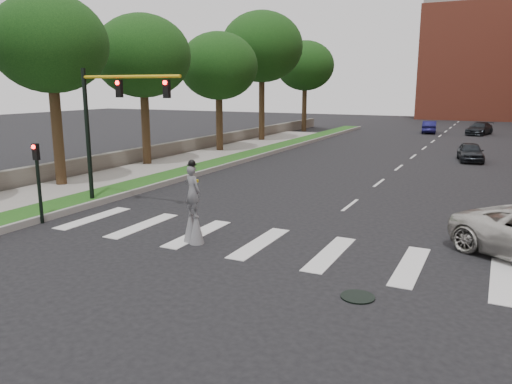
% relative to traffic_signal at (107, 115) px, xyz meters
% --- Properties ---
extents(ground_plane, '(160.00, 160.00, 0.00)m').
position_rel_traffic_signal_xyz_m(ground_plane, '(9.78, -3.00, -4.15)').
color(ground_plane, black).
rests_on(ground_plane, ground).
extents(grass_median, '(2.00, 60.00, 0.25)m').
position_rel_traffic_signal_xyz_m(grass_median, '(-1.72, 17.00, -4.03)').
color(grass_median, '#1B4B15').
rests_on(grass_median, ground).
extents(median_curb, '(0.20, 60.00, 0.28)m').
position_rel_traffic_signal_xyz_m(median_curb, '(-0.67, 17.00, -4.01)').
color(median_curb, gray).
rests_on(median_curb, ground).
extents(sidewalk_left, '(4.00, 60.00, 0.18)m').
position_rel_traffic_signal_xyz_m(sidewalk_left, '(-4.72, 7.00, -4.06)').
color(sidewalk_left, gray).
rests_on(sidewalk_left, ground).
extents(stone_wall, '(0.50, 56.00, 1.10)m').
position_rel_traffic_signal_xyz_m(stone_wall, '(-7.22, 19.00, -3.60)').
color(stone_wall, '#615C53').
rests_on(stone_wall, ground).
extents(manhole, '(0.90, 0.90, 0.04)m').
position_rel_traffic_signal_xyz_m(manhole, '(12.78, -5.00, -4.13)').
color(manhole, black).
rests_on(manhole, ground).
extents(building_backdrop, '(26.00, 14.00, 18.00)m').
position_rel_traffic_signal_xyz_m(building_backdrop, '(15.78, 75.00, 4.85)').
color(building_backdrop, '#AA4B35').
rests_on(building_backdrop, ground).
extents(traffic_signal, '(5.30, 0.23, 6.20)m').
position_rel_traffic_signal_xyz_m(traffic_signal, '(0.00, 0.00, 0.00)').
color(traffic_signal, black).
rests_on(traffic_signal, ground).
extents(secondary_signal, '(0.25, 0.21, 3.23)m').
position_rel_traffic_signal_xyz_m(secondary_signal, '(-0.52, -3.50, -2.20)').
color(secondary_signal, black).
rests_on(secondary_signal, ground).
extents(stilt_performer, '(0.83, 0.61, 2.96)m').
position_rel_traffic_signal_xyz_m(stilt_performer, '(6.36, -2.94, -2.96)').
color(stilt_performer, '#352515').
rests_on(stilt_performer, ground).
extents(car_near, '(2.27, 4.20, 1.36)m').
position_rel_traffic_signal_xyz_m(car_near, '(13.90, 22.31, -3.47)').
color(car_near, black).
rests_on(car_near, ground).
extents(car_mid, '(1.93, 4.42, 1.41)m').
position_rel_traffic_signal_xyz_m(car_mid, '(8.22, 44.08, -3.44)').
color(car_mid, '#151449').
rests_on(car_mid, ground).
extents(car_far, '(3.06, 5.09, 1.38)m').
position_rel_traffic_signal_xyz_m(car_far, '(13.56, 44.33, -3.46)').
color(car_far, black).
rests_on(car_far, ground).
extents(tree_1, '(5.94, 5.94, 10.07)m').
position_rel_traffic_signal_xyz_m(tree_1, '(-5.54, 2.18, 3.35)').
color(tree_1, '#352515').
rests_on(tree_1, ground).
extents(tree_2, '(6.38, 6.38, 10.05)m').
position_rel_traffic_signal_xyz_m(tree_2, '(-5.93, 10.10, 3.15)').
color(tree_2, '#352515').
rests_on(tree_2, ground).
extents(tree_3, '(6.35, 6.35, 9.67)m').
position_rel_traffic_signal_xyz_m(tree_3, '(-5.18, 18.72, 2.79)').
color(tree_3, '#352515').
rests_on(tree_3, ground).
extents(tree_4, '(7.86, 7.86, 12.39)m').
position_rel_traffic_signal_xyz_m(tree_4, '(-5.53, 27.56, 4.87)').
color(tree_4, '#352515').
rests_on(tree_4, ground).
extents(tree_5, '(6.82, 6.82, 10.62)m').
position_rel_traffic_signal_xyz_m(tree_5, '(-5.74, 39.91, 3.54)').
color(tree_5, '#352515').
rests_on(tree_5, ground).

